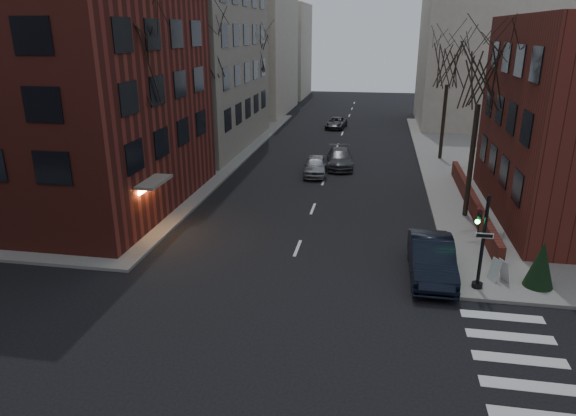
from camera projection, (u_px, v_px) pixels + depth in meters
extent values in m
cube|color=gray|center=(15.00, 147.00, 46.83)|extent=(44.00, 44.00, 0.15)
cube|color=maroon|center=(42.00, 53.00, 29.13)|extent=(15.00, 15.00, 18.00)
cube|color=#591F1A|center=(472.00, 202.00, 30.17)|extent=(0.35, 16.00, 1.00)
cube|color=beige|center=(234.00, 40.00, 64.86)|extent=(14.00, 16.00, 18.00)
cube|color=beige|center=(489.00, 51.00, 55.65)|extent=(14.00, 14.00, 16.00)
cube|color=beige|center=(275.00, 51.00, 81.00)|extent=(10.00, 12.00, 14.00)
cylinder|color=black|center=(483.00, 243.00, 20.59)|extent=(0.14, 0.14, 4.00)
cylinder|color=black|center=(477.00, 285.00, 21.21)|extent=(0.44, 0.44, 0.20)
imported|color=black|center=(479.00, 222.00, 20.35)|extent=(0.16, 0.20, 1.00)
sphere|color=#19FF4C|center=(477.00, 222.00, 20.29)|extent=(0.18, 0.18, 0.18)
cube|color=white|center=(484.00, 236.00, 20.36)|extent=(0.70, 0.03, 0.22)
cylinder|color=#2D231C|center=(142.00, 163.00, 27.54)|extent=(0.28, 0.28, 6.65)
cylinder|color=#2D231C|center=(211.00, 122.00, 38.64)|extent=(0.28, 0.28, 7.00)
cylinder|color=#2D231C|center=(255.00, 102.00, 51.77)|extent=(0.28, 0.28, 6.30)
cylinder|color=#2D231C|center=(471.00, 162.00, 28.45)|extent=(0.28, 0.28, 6.30)
cylinder|color=#2D231C|center=(443.00, 122.00, 41.52)|extent=(0.28, 0.28, 5.95)
cylinder|color=black|center=(202.00, 139.00, 34.98)|extent=(0.12, 0.12, 6.00)
sphere|color=#FFA54C|center=(199.00, 93.00, 33.96)|extent=(0.36, 0.36, 0.36)
cylinder|color=black|center=(265.00, 101.00, 53.58)|extent=(0.12, 0.12, 6.00)
sphere|color=#FFA54C|center=(264.00, 71.00, 52.56)|extent=(0.36, 0.36, 0.36)
imported|color=black|center=(431.00, 258.00, 22.24)|extent=(1.82, 5.16, 1.70)
imported|color=gray|center=(315.00, 165.00, 38.00)|extent=(2.00, 4.28, 1.42)
imported|color=#3C3B40|center=(340.00, 158.00, 40.11)|extent=(2.47, 5.03, 1.41)
imported|color=#3C3B40|center=(336.00, 123.00, 56.07)|extent=(2.34, 4.36, 1.16)
cube|color=silver|center=(499.00, 270.00, 21.64)|extent=(0.64, 0.73, 0.97)
cone|color=black|center=(541.00, 264.00, 21.03)|extent=(1.45, 1.45, 1.98)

